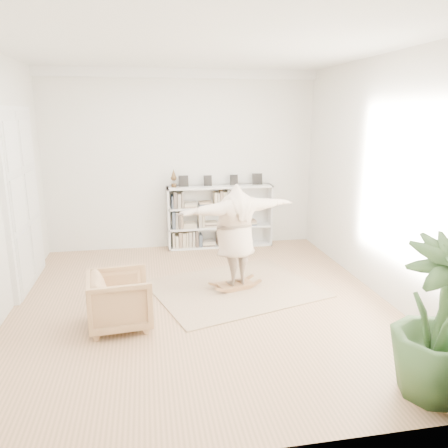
% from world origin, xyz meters
% --- Properties ---
extents(floor, '(6.00, 6.00, 0.00)m').
position_xyz_m(floor, '(0.00, 0.00, 0.00)').
color(floor, '#92704B').
rests_on(floor, ground).
extents(room_shell, '(6.00, 6.00, 6.00)m').
position_xyz_m(room_shell, '(0.00, 2.94, 3.51)').
color(room_shell, silver).
rests_on(room_shell, floor).
extents(doors, '(0.09, 1.78, 2.92)m').
position_xyz_m(doors, '(-2.70, 1.30, 1.40)').
color(doors, white).
rests_on(doors, floor).
extents(bookshelf, '(2.20, 0.35, 1.64)m').
position_xyz_m(bookshelf, '(0.74, 2.82, 0.64)').
color(bookshelf, silver).
rests_on(bookshelf, floor).
extents(armchair, '(0.89, 0.87, 0.74)m').
position_xyz_m(armchair, '(-1.16, -0.51, 0.37)').
color(armchair, tan).
rests_on(armchair, floor).
extents(rug, '(2.97, 2.64, 0.02)m').
position_xyz_m(rug, '(0.59, 0.46, 0.01)').
color(rug, tan).
rests_on(rug, floor).
extents(rocker_board, '(0.63, 0.48, 0.12)m').
position_xyz_m(rocker_board, '(0.59, 0.46, 0.07)').
color(rocker_board, brown).
rests_on(rocker_board, rug).
extents(person, '(2.06, 1.10, 1.62)m').
position_xyz_m(person, '(0.59, 0.46, 0.95)').
color(person, '#C8AF96').
rests_on(person, rocker_board).
extents(houseplant, '(1.06, 1.06, 1.61)m').
position_xyz_m(houseplant, '(2.00, -2.55, 0.81)').
color(houseplant, '#325128').
rests_on(houseplant, floor).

